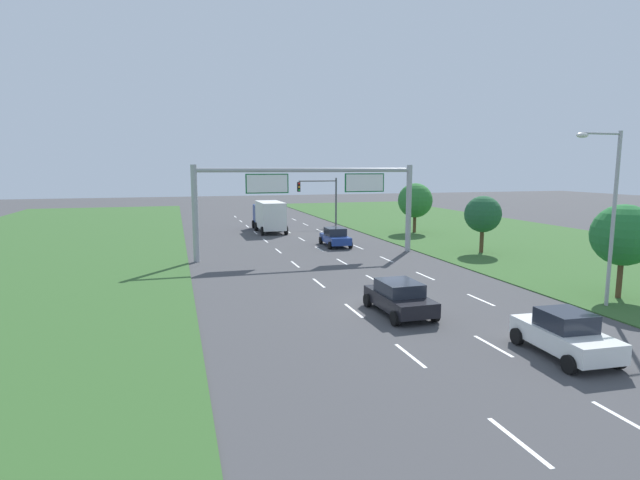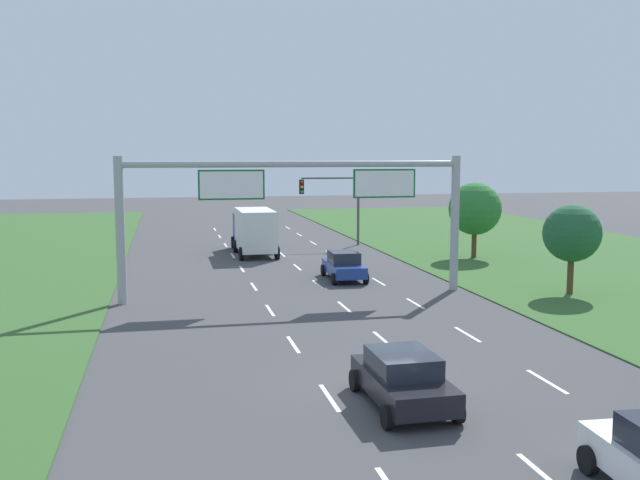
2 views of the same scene
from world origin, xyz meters
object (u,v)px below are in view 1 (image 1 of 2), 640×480
at_px(street_lamp, 608,204).
at_px(car_mid_lane, 565,334).
at_px(roadside_tree_far, 415,200).
at_px(roadside_tree_mid, 483,214).
at_px(car_lead_silver, 399,297).
at_px(box_truck, 269,215).
at_px(sign_gantry, 310,193).
at_px(car_near_red, 335,237).
at_px(traffic_light_mast, 320,193).
at_px(roadside_tree_near, 623,235).

bearing_deg(street_lamp, car_mid_lane, -143.63).
relative_size(car_mid_lane, roadside_tree_far, 0.78).
xyz_separation_m(street_lamp, roadside_tree_mid, (3.56, 15.20, -1.96)).
distance_m(car_lead_silver, street_lamp, 10.96).
relative_size(car_lead_silver, box_truck, 0.56).
relative_size(car_lead_silver, roadside_tree_far, 0.81).
relative_size(sign_gantry, roadside_tree_far, 3.32).
height_order(car_near_red, car_mid_lane, car_mid_lane).
relative_size(car_near_red, roadside_tree_far, 0.81).
relative_size(car_lead_silver, sign_gantry, 0.25).
bearing_deg(traffic_light_mast, car_mid_lane, -93.96).
distance_m(car_near_red, car_lead_silver, 20.47).
height_order(traffic_light_mast, street_lamp, street_lamp).
bearing_deg(car_near_red, street_lamp, -71.64).
bearing_deg(roadside_tree_far, roadside_tree_mid, -92.70).
bearing_deg(roadside_tree_near, street_lamp, -155.33).
distance_m(car_lead_silver, roadside_tree_mid, 19.20).
relative_size(car_near_red, roadside_tree_mid, 0.92).
bearing_deg(car_mid_lane, car_lead_silver, 121.44).
xyz_separation_m(car_lead_silver, sign_gantry, (0.03, 15.98, 4.10)).
bearing_deg(car_mid_lane, street_lamp, 39.50).
height_order(box_truck, street_lamp, street_lamp).
xyz_separation_m(car_near_red, sign_gantry, (-3.37, -4.21, 4.09)).
xyz_separation_m(sign_gantry, roadside_tree_mid, (13.47, -2.52, -1.78)).
bearing_deg(roadside_tree_near, sign_gantry, 125.92).
xyz_separation_m(car_lead_silver, roadside_tree_far, (14.11, 26.29, 2.60)).
xyz_separation_m(car_near_red, car_mid_lane, (0.10, -26.67, 0.01)).
height_order(car_near_red, roadside_tree_near, roadside_tree_near).
distance_m(car_mid_lane, street_lamp, 9.07).
distance_m(car_lead_silver, roadside_tree_far, 29.95).
bearing_deg(roadside_tree_far, roadside_tree_near, -94.17).
bearing_deg(car_mid_lane, traffic_light_mast, 89.17).
bearing_deg(sign_gantry, roadside_tree_mid, -10.60).
bearing_deg(roadside_tree_far, car_mid_lane, -107.94).
height_order(box_truck, roadside_tree_mid, roadside_tree_mid).
height_order(sign_gantry, traffic_light_mast, sign_gantry).
height_order(roadside_tree_near, roadside_tree_far, roadside_tree_far).
distance_m(sign_gantry, roadside_tree_near, 20.70).
height_order(car_mid_lane, box_truck, box_truck).
relative_size(street_lamp, roadside_tree_near, 1.72).
distance_m(street_lamp, roadside_tree_far, 28.40).
relative_size(roadside_tree_near, roadside_tree_mid, 1.08).
bearing_deg(car_mid_lane, car_near_red, 93.34).
bearing_deg(car_lead_silver, car_near_red, 79.74).
distance_m(street_lamp, roadside_tree_near, 2.97).
relative_size(car_near_red, sign_gantry, 0.25).
height_order(car_lead_silver, roadside_tree_far, roadside_tree_far).
bearing_deg(street_lamp, sign_gantry, 119.22).
xyz_separation_m(sign_gantry, street_lamp, (9.91, -17.72, 0.18)).
height_order(sign_gantry, roadside_tree_near, sign_gantry).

